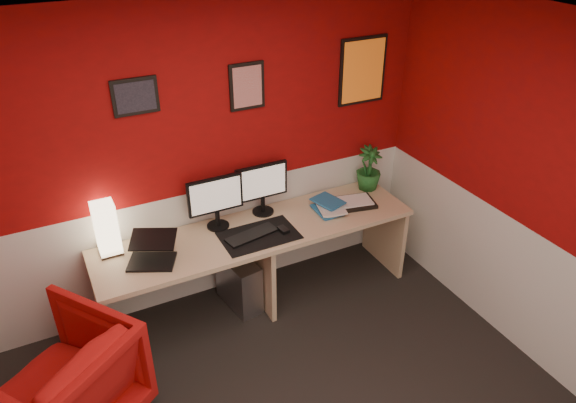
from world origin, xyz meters
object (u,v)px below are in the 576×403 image
object	(u,v)px
monitor_right	(262,182)
armchair	(57,384)
laptop	(150,250)
zen_tray	(354,203)
desk	(259,266)
monitor_left	(216,195)
shoji_lamp	(107,230)
pc_tower	(239,282)
potted_plant	(369,168)

from	to	relation	value
monitor_right	armchair	bearing A→B (deg)	-155.87
laptop	zen_tray	size ratio (longest dim) A/B	0.94
desk	monitor_left	size ratio (longest dim) A/B	4.48
desk	laptop	xyz separation A→B (m)	(-0.87, -0.06, 0.47)
shoji_lamp	zen_tray	distance (m)	2.03
zen_tray	armchair	xyz separation A→B (m)	(-2.55, -0.57, -0.36)
laptop	monitor_left	bearing A→B (deg)	47.86
pc_tower	armchair	world-z (taller)	armchair
monitor_left	laptop	bearing A→B (deg)	-157.86
shoji_lamp	pc_tower	xyz separation A→B (m)	(0.94, -0.16, -0.70)
monitor_right	monitor_left	bearing A→B (deg)	-174.57
laptop	monitor_right	bearing A→B (deg)	41.33
shoji_lamp	monitor_left	bearing A→B (deg)	-1.58
desk	laptop	bearing A→B (deg)	-176.19
monitor_right	zen_tray	xyz separation A→B (m)	(0.75, -0.23, -0.28)
shoji_lamp	armchair	xyz separation A→B (m)	(-0.54, -0.79, -0.54)
shoji_lamp	armchair	size ratio (longest dim) A/B	0.47
desk	monitor_left	bearing A→B (deg)	144.78
monitor_right	desk	bearing A→B (deg)	-123.62
pc_tower	monitor_left	bearing A→B (deg)	115.83
shoji_lamp	laptop	xyz separation A→B (m)	(0.24, -0.27, -0.09)
laptop	pc_tower	distance (m)	0.94
laptop	monitor_right	distance (m)	1.07
desk	pc_tower	world-z (taller)	desk
monitor_left	pc_tower	distance (m)	0.81
shoji_lamp	zen_tray	size ratio (longest dim) A/B	1.14
potted_plant	armchair	bearing A→B (deg)	-164.84
armchair	monitor_left	bearing A→B (deg)	173.19
armchair	potted_plant	bearing A→B (deg)	159.35
monitor_right	pc_tower	xyz separation A→B (m)	(-0.32, -0.18, -0.80)
zen_tray	monitor_right	bearing A→B (deg)	162.75
shoji_lamp	monitor_right	world-z (taller)	monitor_right
shoji_lamp	monitor_right	size ratio (longest dim) A/B	0.69
monitor_right	pc_tower	size ratio (longest dim) A/B	1.29
desk	zen_tray	bearing A→B (deg)	-0.46
monitor_right	potted_plant	world-z (taller)	monitor_right
zen_tray	armchair	bearing A→B (deg)	-167.37
desk	monitor_right	world-z (taller)	monitor_right
zen_tray	desk	bearing A→B (deg)	179.54
monitor_left	desk	bearing A→B (deg)	-35.22
monitor_left	monitor_right	world-z (taller)	same
shoji_lamp	armchair	world-z (taller)	shoji_lamp
monitor_left	pc_tower	world-z (taller)	monitor_left
monitor_right	armchair	xyz separation A→B (m)	(-1.80, -0.80, -0.63)
pc_tower	armchair	bearing A→B (deg)	-166.13
potted_plant	pc_tower	xyz separation A→B (m)	(-1.34, -0.14, -0.71)
laptop	monitor_left	size ratio (longest dim) A/B	0.57
monitor_left	armchair	bearing A→B (deg)	-151.01
desk	shoji_lamp	distance (m)	1.26
desk	shoji_lamp	world-z (taller)	shoji_lamp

